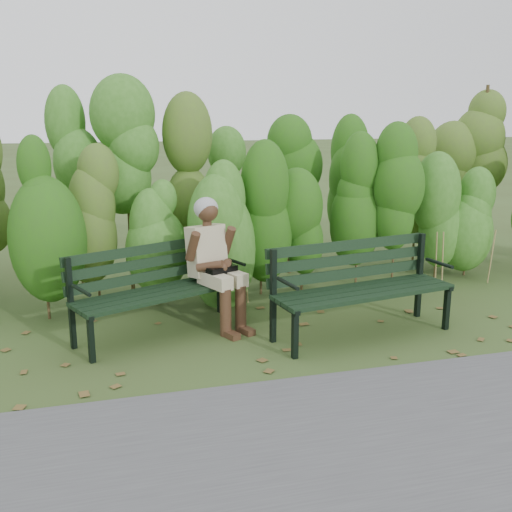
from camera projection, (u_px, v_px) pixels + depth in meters
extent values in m
plane|color=#394820|center=(265.00, 338.00, 5.86)|extent=(80.00, 80.00, 0.00)
cube|color=#474749|center=(362.00, 461.00, 3.79)|extent=(60.00, 2.50, 0.01)
cylinder|color=#47381E|center=(41.00, 280.00, 6.43)|extent=(0.03, 0.03, 0.80)
ellipsoid|color=#387320|center=(36.00, 221.00, 6.28)|extent=(0.64, 0.64, 1.44)
cylinder|color=#47381E|center=(99.00, 276.00, 6.59)|extent=(0.03, 0.03, 0.80)
ellipsoid|color=#387320|center=(96.00, 219.00, 6.44)|extent=(0.64, 0.64, 1.44)
cylinder|color=#47381E|center=(155.00, 272.00, 6.74)|extent=(0.03, 0.03, 0.80)
ellipsoid|color=#387320|center=(153.00, 216.00, 6.59)|extent=(0.64, 0.64, 1.44)
cylinder|color=#47381E|center=(209.00, 268.00, 6.90)|extent=(0.03, 0.03, 0.80)
ellipsoid|color=#387320|center=(208.00, 214.00, 6.75)|extent=(0.64, 0.64, 1.44)
cylinder|color=#47381E|center=(260.00, 265.00, 7.06)|extent=(0.03, 0.03, 0.80)
ellipsoid|color=#387320|center=(260.00, 211.00, 6.91)|extent=(0.64, 0.64, 1.44)
cylinder|color=#47381E|center=(308.00, 262.00, 7.22)|extent=(0.03, 0.03, 0.80)
ellipsoid|color=#387320|center=(310.00, 209.00, 7.06)|extent=(0.64, 0.64, 1.44)
cylinder|color=#47381E|center=(355.00, 258.00, 7.37)|extent=(0.03, 0.03, 0.80)
ellipsoid|color=#387320|center=(357.00, 207.00, 7.22)|extent=(0.64, 0.64, 1.44)
cylinder|color=#47381E|center=(400.00, 255.00, 7.53)|extent=(0.03, 0.03, 0.80)
ellipsoid|color=#387320|center=(403.00, 205.00, 7.38)|extent=(0.64, 0.64, 1.44)
cylinder|color=#47381E|center=(443.00, 252.00, 7.69)|extent=(0.03, 0.03, 0.80)
ellipsoid|color=#387320|center=(446.00, 203.00, 7.54)|extent=(0.64, 0.64, 1.44)
cylinder|color=#47381E|center=(484.00, 250.00, 7.84)|extent=(0.03, 0.03, 0.80)
ellipsoid|color=#387320|center=(488.00, 201.00, 7.69)|extent=(0.64, 0.64, 1.44)
cylinder|color=#47381E|center=(65.00, 246.00, 7.39)|extent=(0.04, 0.04, 1.10)
ellipsoid|color=#2C5A1A|center=(59.00, 174.00, 7.18)|extent=(0.70, 0.70, 1.98)
cylinder|color=#47381E|center=(128.00, 242.00, 7.59)|extent=(0.04, 0.04, 1.10)
ellipsoid|color=#2C5A1A|center=(124.00, 172.00, 7.38)|extent=(0.70, 0.70, 1.98)
cylinder|color=#47381E|center=(188.00, 239.00, 7.78)|extent=(0.04, 0.04, 1.10)
ellipsoid|color=#2C5A1A|center=(186.00, 171.00, 7.58)|extent=(0.70, 0.70, 1.98)
cylinder|color=#47381E|center=(245.00, 236.00, 7.98)|extent=(0.04, 0.04, 1.10)
ellipsoid|color=#2C5A1A|center=(245.00, 169.00, 7.77)|extent=(0.70, 0.70, 1.98)
cylinder|color=#47381E|center=(299.00, 233.00, 8.18)|extent=(0.04, 0.04, 1.10)
ellipsoid|color=#2C5A1A|center=(301.00, 168.00, 7.97)|extent=(0.70, 0.70, 1.98)
cylinder|color=#47381E|center=(351.00, 230.00, 8.38)|extent=(0.04, 0.04, 1.10)
ellipsoid|color=#2C5A1A|center=(354.00, 167.00, 8.17)|extent=(0.70, 0.70, 1.98)
cylinder|color=#47381E|center=(401.00, 227.00, 8.57)|extent=(0.04, 0.04, 1.10)
ellipsoid|color=#2C5A1A|center=(404.00, 165.00, 8.37)|extent=(0.70, 0.70, 1.98)
cylinder|color=#47381E|center=(448.00, 224.00, 8.77)|extent=(0.04, 0.04, 1.10)
ellipsoid|color=#2C5A1A|center=(453.00, 164.00, 8.56)|extent=(0.70, 0.70, 1.98)
cylinder|color=#47381E|center=(493.00, 222.00, 8.97)|extent=(0.04, 0.04, 1.10)
ellipsoid|color=#2C5A1A|center=(499.00, 163.00, 8.76)|extent=(0.70, 0.70, 1.98)
cube|color=brown|center=(145.00, 344.00, 5.71)|extent=(0.10, 0.11, 0.01)
cube|color=brown|center=(259.00, 330.00, 6.09)|extent=(0.10, 0.11, 0.01)
cube|color=brown|center=(221.00, 331.00, 6.04)|extent=(0.11, 0.11, 0.01)
cube|color=brown|center=(273.00, 354.00, 5.47)|extent=(0.11, 0.11, 0.01)
cube|color=brown|center=(438.00, 325.00, 6.22)|extent=(0.07, 0.09, 0.01)
cube|color=brown|center=(125.00, 348.00, 5.62)|extent=(0.11, 0.11, 0.01)
cube|color=brown|center=(469.00, 294.00, 7.27)|extent=(0.10, 0.11, 0.01)
cube|color=brown|center=(430.00, 302.00, 6.95)|extent=(0.10, 0.08, 0.01)
cube|color=brown|center=(158.00, 324.00, 6.24)|extent=(0.08, 0.10, 0.01)
cube|color=brown|center=(313.00, 342.00, 5.75)|extent=(0.11, 0.10, 0.01)
cube|color=brown|center=(465.00, 338.00, 5.86)|extent=(0.09, 0.07, 0.01)
cube|color=brown|center=(309.00, 357.00, 5.41)|extent=(0.08, 0.10, 0.01)
cube|color=brown|center=(27.00, 398.00, 4.64)|extent=(0.11, 0.11, 0.01)
cube|color=brown|center=(473.00, 358.00, 5.39)|extent=(0.10, 0.11, 0.01)
cube|color=brown|center=(363.00, 349.00, 5.59)|extent=(0.10, 0.11, 0.01)
cube|color=brown|center=(223.00, 364.00, 5.26)|extent=(0.11, 0.11, 0.01)
cube|color=brown|center=(456.00, 310.00, 6.69)|extent=(0.11, 0.11, 0.01)
cube|color=brown|center=(274.00, 306.00, 6.81)|extent=(0.09, 0.11, 0.01)
cube|color=brown|center=(125.00, 413.00, 4.40)|extent=(0.11, 0.11, 0.01)
cube|color=brown|center=(289.00, 325.00, 6.22)|extent=(0.10, 0.11, 0.01)
cube|color=brown|center=(500.00, 337.00, 5.87)|extent=(0.11, 0.11, 0.01)
cube|color=brown|center=(175.00, 356.00, 5.43)|extent=(0.11, 0.11, 0.01)
cube|color=brown|center=(43.00, 344.00, 5.70)|extent=(0.11, 0.11, 0.01)
cube|color=brown|center=(302.00, 348.00, 5.60)|extent=(0.11, 0.11, 0.01)
cube|color=brown|center=(466.00, 305.00, 6.86)|extent=(0.11, 0.10, 0.01)
cube|color=brown|center=(196.00, 314.00, 6.55)|extent=(0.11, 0.11, 0.01)
cube|color=brown|center=(423.00, 305.00, 6.85)|extent=(0.11, 0.10, 0.01)
cube|color=brown|center=(137.00, 348.00, 5.61)|extent=(0.10, 0.08, 0.01)
cube|color=brown|center=(278.00, 338.00, 5.85)|extent=(0.09, 0.07, 0.01)
cube|color=brown|center=(4.00, 357.00, 5.41)|extent=(0.08, 0.10, 0.01)
cube|color=black|center=(172.00, 297.00, 5.71)|extent=(1.65, 0.79, 0.04)
cube|color=black|center=(166.00, 294.00, 5.80)|extent=(1.65, 0.79, 0.04)
cube|color=black|center=(160.00, 291.00, 5.90)|extent=(1.65, 0.79, 0.04)
cube|color=black|center=(153.00, 288.00, 5.99)|extent=(1.65, 0.79, 0.04)
cube|color=black|center=(149.00, 276.00, 6.03)|extent=(1.63, 0.74, 0.10)
cube|color=black|center=(147.00, 263.00, 6.01)|extent=(1.63, 0.74, 0.10)
cube|color=black|center=(146.00, 249.00, 5.99)|extent=(1.63, 0.74, 0.10)
cube|color=black|center=(91.00, 339.00, 5.25)|extent=(0.06, 0.06, 0.44)
cube|color=black|center=(71.00, 304.00, 5.51)|extent=(0.06, 0.06, 0.88)
cube|color=black|center=(81.00, 312.00, 5.35)|extent=(0.24, 0.47, 0.04)
cylinder|color=black|center=(81.00, 290.00, 5.26)|extent=(0.18, 0.35, 0.04)
cube|color=black|center=(243.00, 302.00, 6.26)|extent=(0.06, 0.06, 0.44)
cube|color=black|center=(220.00, 274.00, 6.53)|extent=(0.06, 0.06, 0.88)
cube|color=black|center=(232.00, 280.00, 6.36)|extent=(0.24, 0.47, 0.04)
cylinder|color=black|center=(234.00, 261.00, 6.27)|extent=(0.18, 0.35, 0.04)
cube|color=black|center=(376.00, 297.00, 5.65)|extent=(1.82, 0.42, 0.04)
cube|color=black|center=(368.00, 293.00, 5.76)|extent=(1.82, 0.42, 0.04)
cube|color=black|center=(360.00, 290.00, 5.88)|extent=(1.82, 0.42, 0.04)
cube|color=black|center=(353.00, 286.00, 5.99)|extent=(1.82, 0.42, 0.04)
cube|color=black|center=(348.00, 273.00, 6.04)|extent=(1.81, 0.36, 0.11)
cube|color=black|center=(348.00, 259.00, 6.02)|extent=(1.81, 0.36, 0.11)
cube|color=black|center=(348.00, 245.00, 6.00)|extent=(1.81, 0.36, 0.11)
cube|color=black|center=(295.00, 334.00, 5.33)|extent=(0.06, 0.06, 0.46)
cube|color=black|center=(273.00, 296.00, 5.67)|extent=(0.06, 0.06, 0.92)
cube|color=black|center=(285.00, 306.00, 5.46)|extent=(0.14, 0.51, 0.04)
cylinder|color=black|center=(288.00, 283.00, 5.37)|extent=(0.10, 0.38, 0.04)
cube|color=black|center=(447.00, 308.00, 6.05)|extent=(0.06, 0.06, 0.46)
cube|color=black|center=(419.00, 276.00, 6.38)|extent=(0.06, 0.06, 0.92)
cube|color=black|center=(434.00, 283.00, 6.18)|extent=(0.14, 0.51, 0.04)
cylinder|color=black|center=(439.00, 263.00, 6.09)|extent=(0.10, 0.38, 0.04)
cube|color=beige|center=(215.00, 280.00, 5.95)|extent=(0.30, 0.46, 0.13)
cube|color=beige|center=(230.00, 277.00, 6.06)|extent=(0.30, 0.46, 0.13)
cylinder|color=#462B1B|center=(226.00, 312.00, 5.88)|extent=(0.15, 0.15, 0.48)
cylinder|color=#462B1B|center=(241.00, 309.00, 6.00)|extent=(0.15, 0.15, 0.48)
cube|color=#462B1B|center=(231.00, 335.00, 5.87)|extent=(0.17, 0.23, 0.06)
cube|color=#462B1B|center=(246.00, 330.00, 5.98)|extent=(0.17, 0.23, 0.06)
cube|color=beige|center=(207.00, 250.00, 6.16)|extent=(0.45, 0.39, 0.54)
cylinder|color=#462B1B|center=(207.00, 224.00, 6.08)|extent=(0.09, 0.09, 0.10)
sphere|color=#462B1B|center=(207.00, 211.00, 6.04)|extent=(0.22, 0.22, 0.22)
ellipsoid|color=gray|center=(206.00, 208.00, 6.05)|extent=(0.25, 0.24, 0.23)
cylinder|color=#462B1B|center=(193.00, 246.00, 5.95)|extent=(0.17, 0.24, 0.32)
cylinder|color=#462B1B|center=(228.00, 241.00, 6.21)|extent=(0.17, 0.24, 0.32)
cylinder|color=#462B1B|center=(210.00, 266.00, 5.95)|extent=(0.29, 0.21, 0.14)
cylinder|color=#462B1B|center=(228.00, 263.00, 6.08)|extent=(0.15, 0.29, 0.14)
sphere|color=#462B1B|center=(222.00, 267.00, 5.98)|extent=(0.11, 0.11, 0.11)
cube|color=black|center=(222.00, 274.00, 6.00)|extent=(0.33, 0.24, 0.17)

